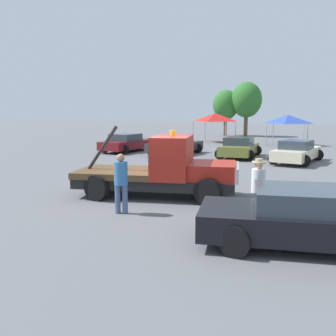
{
  "coord_description": "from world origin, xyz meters",
  "views": [
    {
      "loc": [
        6.2,
        -11.63,
        3.05
      ],
      "look_at": [
        0.5,
        0.0,
        1.05
      ],
      "focal_mm": 40.0,
      "sensor_mm": 36.0,
      "label": 1
    }
  ],
  "objects_px": {
    "canopy_tent_red": "(215,117)",
    "foreground_car": "(314,219)",
    "tow_truck": "(165,171)",
    "person_at_hood": "(121,179)",
    "parked_car_charcoal": "(175,145)",
    "parked_car_cream": "(297,152)",
    "canopy_tent_blue": "(288,119)",
    "tree_center": "(246,100)",
    "parked_car_olive": "(239,148)",
    "tree_left": "(226,105)",
    "parked_car_maroon": "(127,143)",
    "person_near_truck": "(258,185)"
  },
  "relations": [
    {
      "from": "canopy_tent_blue",
      "to": "tree_left",
      "type": "distance_m",
      "value": 13.07
    },
    {
      "from": "parked_car_charcoal",
      "to": "parked_car_cream",
      "type": "xyz_separation_m",
      "value": [
        8.23,
        -0.66,
        -0.0
      ]
    },
    {
      "from": "parked_car_charcoal",
      "to": "canopy_tent_blue",
      "type": "height_order",
      "value": "canopy_tent_blue"
    },
    {
      "from": "person_near_truck",
      "to": "parked_car_maroon",
      "type": "xyz_separation_m",
      "value": [
        -12.81,
        13.58,
        -0.38
      ]
    },
    {
      "from": "person_at_hood",
      "to": "parked_car_charcoal",
      "type": "distance_m",
      "value": 15.34
    },
    {
      "from": "parked_car_maroon",
      "to": "parked_car_olive",
      "type": "relative_size",
      "value": 1.08
    },
    {
      "from": "parked_car_maroon",
      "to": "parked_car_charcoal",
      "type": "height_order",
      "value": "same"
    },
    {
      "from": "canopy_tent_blue",
      "to": "parked_car_charcoal",
      "type": "bearing_deg",
      "value": -119.11
    },
    {
      "from": "foreground_car",
      "to": "person_near_truck",
      "type": "height_order",
      "value": "person_near_truck"
    },
    {
      "from": "person_near_truck",
      "to": "canopy_tent_red",
      "type": "relative_size",
      "value": 0.53
    },
    {
      "from": "person_near_truck",
      "to": "parked_car_maroon",
      "type": "relative_size",
      "value": 0.36
    },
    {
      "from": "parked_car_olive",
      "to": "canopy_tent_red",
      "type": "xyz_separation_m",
      "value": [
        -5.36,
        10.64,
        1.75
      ]
    },
    {
      "from": "tow_truck",
      "to": "foreground_car",
      "type": "distance_m",
      "value": 6.06
    },
    {
      "from": "parked_car_maroon",
      "to": "canopy_tent_red",
      "type": "xyz_separation_m",
      "value": [
        3.11,
        10.85,
        1.74
      ]
    },
    {
      "from": "person_near_truck",
      "to": "tree_left",
      "type": "distance_m",
      "value": 35.88
    },
    {
      "from": "parked_car_olive",
      "to": "canopy_tent_blue",
      "type": "bearing_deg",
      "value": -12.57
    },
    {
      "from": "parked_car_charcoal",
      "to": "canopy_tent_red",
      "type": "distance_m",
      "value": 11.08
    },
    {
      "from": "parked_car_maroon",
      "to": "parked_car_cream",
      "type": "xyz_separation_m",
      "value": [
        12.19,
        -0.73,
        -0.0
      ]
    },
    {
      "from": "tree_left",
      "to": "person_near_truck",
      "type": "bearing_deg",
      "value": -71.04
    },
    {
      "from": "parked_car_charcoal",
      "to": "canopy_tent_red",
      "type": "bearing_deg",
      "value": 12.78
    },
    {
      "from": "tree_left",
      "to": "tree_center",
      "type": "xyz_separation_m",
      "value": [
        2.48,
        0.12,
        0.58
      ]
    },
    {
      "from": "parked_car_maroon",
      "to": "parked_car_olive",
      "type": "height_order",
      "value": "same"
    },
    {
      "from": "parked_car_charcoal",
      "to": "parked_car_olive",
      "type": "distance_m",
      "value": 4.52
    },
    {
      "from": "canopy_tent_red",
      "to": "foreground_car",
      "type": "bearing_deg",
      "value": -66.44
    },
    {
      "from": "parked_car_olive",
      "to": "tree_left",
      "type": "distance_m",
      "value": 21.56
    },
    {
      "from": "foreground_car",
      "to": "tow_truck",
      "type": "bearing_deg",
      "value": 135.21
    },
    {
      "from": "tow_truck",
      "to": "tree_left",
      "type": "distance_m",
      "value": 33.31
    },
    {
      "from": "person_at_hood",
      "to": "tree_left",
      "type": "bearing_deg",
      "value": 170.09
    },
    {
      "from": "parked_car_charcoal",
      "to": "parked_car_cream",
      "type": "height_order",
      "value": "same"
    },
    {
      "from": "canopy_tent_red",
      "to": "parked_car_cream",
      "type": "bearing_deg",
      "value": -51.88
    },
    {
      "from": "canopy_tent_blue",
      "to": "tow_truck",
      "type": "bearing_deg",
      "value": -91.96
    },
    {
      "from": "parked_car_charcoal",
      "to": "tow_truck",
      "type": "bearing_deg",
      "value": -148.09
    },
    {
      "from": "parked_car_maroon",
      "to": "parked_car_charcoal",
      "type": "relative_size",
      "value": 1.02
    },
    {
      "from": "person_at_hood",
      "to": "canopy_tent_red",
      "type": "relative_size",
      "value": 0.55
    },
    {
      "from": "person_at_hood",
      "to": "parked_car_maroon",
      "type": "distance_m",
      "value": 17.11
    },
    {
      "from": "parked_car_cream",
      "to": "canopy_tent_blue",
      "type": "xyz_separation_m",
      "value": [
        -2.27,
        11.37,
        1.63
      ]
    },
    {
      "from": "tow_truck",
      "to": "parked_car_maroon",
      "type": "bearing_deg",
      "value": 111.56
    },
    {
      "from": "person_at_hood",
      "to": "canopy_tent_blue",
      "type": "height_order",
      "value": "canopy_tent_blue"
    },
    {
      "from": "person_at_hood",
      "to": "parked_car_charcoal",
      "type": "bearing_deg",
      "value": 176.6
    },
    {
      "from": "tow_truck",
      "to": "parked_car_cream",
      "type": "xyz_separation_m",
      "value": [
        3.04,
        11.24,
        -0.28
      ]
    },
    {
      "from": "parked_car_charcoal",
      "to": "parked_car_cream",
      "type": "relative_size",
      "value": 0.96
    },
    {
      "from": "foreground_car",
      "to": "tree_left",
      "type": "relative_size",
      "value": 1.0
    },
    {
      "from": "parked_car_maroon",
      "to": "canopy_tent_blue",
      "type": "xyz_separation_m",
      "value": [
        9.93,
        10.65,
        1.63
      ]
    },
    {
      "from": "canopy_tent_red",
      "to": "canopy_tent_blue",
      "type": "height_order",
      "value": "canopy_tent_red"
    },
    {
      "from": "parked_car_olive",
      "to": "tree_left",
      "type": "bearing_deg",
      "value": 15.32
    },
    {
      "from": "tree_center",
      "to": "parked_car_cream",
      "type": "bearing_deg",
      "value": -68.01
    },
    {
      "from": "foreground_car",
      "to": "canopy_tent_blue",
      "type": "xyz_separation_m",
      "value": [
        -4.46,
        25.65,
        1.63
      ]
    },
    {
      "from": "tow_truck",
      "to": "person_near_truck",
      "type": "xyz_separation_m",
      "value": [
        3.66,
        -1.61,
        0.1
      ]
    },
    {
      "from": "foreground_car",
      "to": "person_near_truck",
      "type": "relative_size",
      "value": 3.15
    },
    {
      "from": "tree_center",
      "to": "parked_car_olive",
      "type": "bearing_deg",
      "value": -76.6
    }
  ]
}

